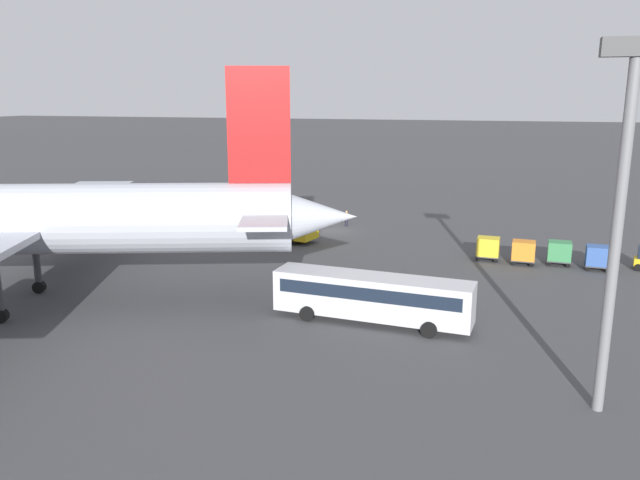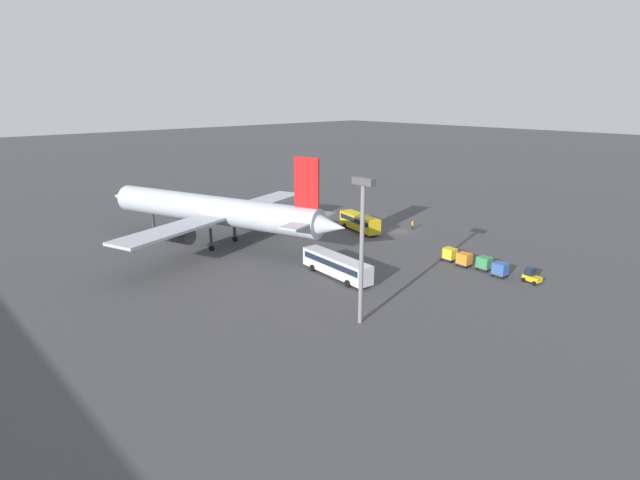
{
  "view_description": "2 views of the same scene",
  "coord_description": "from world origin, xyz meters",
  "px_view_note": "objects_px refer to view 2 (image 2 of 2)",
  "views": [
    {
      "loc": [
        -16.67,
        63.75,
        14.41
      ],
      "look_at": [
        -3.4,
        17.07,
        3.03
      ],
      "focal_mm": 35.0,
      "sensor_mm": 36.0,
      "label": 1
    },
    {
      "loc": [
        -57.22,
        73.31,
        25.13
      ],
      "look_at": [
        0.17,
        20.51,
        2.3
      ],
      "focal_mm": 28.0,
      "sensor_mm": 36.0,
      "label": 2
    }
  ],
  "objects_px": {
    "shuttle_bus_far": "(336,264)",
    "cargo_cart_green": "(484,263)",
    "airplane": "(215,211)",
    "cargo_cart_blue": "(500,269)",
    "shuttle_bus_near": "(360,221)",
    "worker_person": "(412,225)",
    "baggage_tug": "(531,276)",
    "cargo_cart_yellow": "(449,254)",
    "cargo_cart_orange": "(464,259)"
  },
  "relations": [
    {
      "from": "baggage_tug",
      "to": "shuttle_bus_near",
      "type": "bearing_deg",
      "value": 5.34
    },
    {
      "from": "shuttle_bus_near",
      "to": "cargo_cart_blue",
      "type": "bearing_deg",
      "value": -172.54
    },
    {
      "from": "cargo_cart_orange",
      "to": "cargo_cart_yellow",
      "type": "xyz_separation_m",
      "value": [
        2.97,
        -0.58,
        0.0
      ]
    },
    {
      "from": "worker_person",
      "to": "cargo_cart_blue",
      "type": "relative_size",
      "value": 0.84
    },
    {
      "from": "shuttle_bus_far",
      "to": "cargo_cart_green",
      "type": "xyz_separation_m",
      "value": [
        -12.83,
        -18.09,
        -0.68
      ]
    },
    {
      "from": "cargo_cart_green",
      "to": "cargo_cart_orange",
      "type": "relative_size",
      "value": 1.0
    },
    {
      "from": "cargo_cart_blue",
      "to": "cargo_cart_green",
      "type": "distance_m",
      "value": 3.08
    },
    {
      "from": "shuttle_bus_near",
      "to": "cargo_cart_orange",
      "type": "bearing_deg",
      "value": -173.67
    },
    {
      "from": "airplane",
      "to": "cargo_cart_green",
      "type": "distance_m",
      "value": 44.5
    },
    {
      "from": "airplane",
      "to": "cargo_cart_yellow",
      "type": "xyz_separation_m",
      "value": [
        -32.29,
        -22.15,
        -4.89
      ]
    },
    {
      "from": "shuttle_bus_near",
      "to": "cargo_cart_yellow",
      "type": "xyz_separation_m",
      "value": [
        -21.68,
        2.65,
        -0.71
      ]
    },
    {
      "from": "airplane",
      "to": "cargo_cart_orange",
      "type": "relative_size",
      "value": 23.54
    },
    {
      "from": "cargo_cart_yellow",
      "to": "airplane",
      "type": "bearing_deg",
      "value": 34.44
    },
    {
      "from": "shuttle_bus_near",
      "to": "baggage_tug",
      "type": "bearing_deg",
      "value": -169.91
    },
    {
      "from": "cargo_cart_blue",
      "to": "worker_person",
      "type": "bearing_deg",
      "value": -25.61
    },
    {
      "from": "shuttle_bus_near",
      "to": "shuttle_bus_far",
      "type": "distance_m",
      "value": 25.43
    },
    {
      "from": "shuttle_bus_near",
      "to": "cargo_cart_green",
      "type": "xyz_separation_m",
      "value": [
        -27.63,
        2.59,
        -0.71
      ]
    },
    {
      "from": "airplane",
      "to": "cargo_cart_blue",
      "type": "distance_m",
      "value": 46.7
    },
    {
      "from": "cargo_cart_green",
      "to": "shuttle_bus_far",
      "type": "bearing_deg",
      "value": 54.65
    },
    {
      "from": "airplane",
      "to": "worker_person",
      "type": "xyz_separation_m",
      "value": [
        -16.77,
        -33.12,
        -5.21
      ]
    },
    {
      "from": "shuttle_bus_far",
      "to": "cargo_cart_blue",
      "type": "height_order",
      "value": "shuttle_bus_far"
    },
    {
      "from": "shuttle_bus_near",
      "to": "cargo_cart_green",
      "type": "distance_m",
      "value": 27.76
    },
    {
      "from": "cargo_cart_blue",
      "to": "cargo_cart_yellow",
      "type": "xyz_separation_m",
      "value": [
        8.92,
        -0.75,
        0.0
      ]
    },
    {
      "from": "shuttle_bus_near",
      "to": "cargo_cart_blue",
      "type": "height_order",
      "value": "shuttle_bus_near"
    },
    {
      "from": "shuttle_bus_near",
      "to": "baggage_tug",
      "type": "xyz_separation_m",
      "value": [
        -34.66,
        2.25,
        -0.96
      ]
    },
    {
      "from": "cargo_cart_orange",
      "to": "shuttle_bus_near",
      "type": "bearing_deg",
      "value": -7.48
    },
    {
      "from": "shuttle_bus_near",
      "to": "cargo_cart_green",
      "type": "height_order",
      "value": "shuttle_bus_near"
    },
    {
      "from": "airplane",
      "to": "cargo_cart_green",
      "type": "xyz_separation_m",
      "value": [
        -38.24,
        -22.21,
        -4.89
      ]
    },
    {
      "from": "shuttle_bus_near",
      "to": "shuttle_bus_far",
      "type": "relative_size",
      "value": 0.82
    },
    {
      "from": "baggage_tug",
      "to": "worker_person",
      "type": "distance_m",
      "value": 30.4
    },
    {
      "from": "cargo_cart_blue",
      "to": "cargo_cart_yellow",
      "type": "distance_m",
      "value": 8.95
    },
    {
      "from": "airplane",
      "to": "cargo_cart_orange",
      "type": "distance_m",
      "value": 41.63
    },
    {
      "from": "shuttle_bus_far",
      "to": "airplane",
      "type": "bearing_deg",
      "value": 14.23
    },
    {
      "from": "airplane",
      "to": "cargo_cart_orange",
      "type": "xyz_separation_m",
      "value": [
        -35.27,
        -21.57,
        -4.89
      ]
    },
    {
      "from": "shuttle_bus_far",
      "to": "worker_person",
      "type": "bearing_deg",
      "value": -68.39
    },
    {
      "from": "baggage_tug",
      "to": "cargo_cart_orange",
      "type": "xyz_separation_m",
      "value": [
        10.0,
        0.99,
        0.25
      ]
    },
    {
      "from": "baggage_tug",
      "to": "cargo_cart_orange",
      "type": "distance_m",
      "value": 10.05
    },
    {
      "from": "shuttle_bus_near",
      "to": "worker_person",
      "type": "relative_size",
      "value": 6.13
    },
    {
      "from": "airplane",
      "to": "cargo_cart_yellow",
      "type": "distance_m",
      "value": 39.46
    },
    {
      "from": "cargo_cart_orange",
      "to": "cargo_cart_yellow",
      "type": "bearing_deg",
      "value": -11.03
    },
    {
      "from": "airplane",
      "to": "shuttle_bus_near",
      "type": "distance_m",
      "value": 27.3
    },
    {
      "from": "shuttle_bus_far",
      "to": "cargo_cart_orange",
      "type": "bearing_deg",
      "value": -114.46
    },
    {
      "from": "cargo_cart_green",
      "to": "cargo_cart_orange",
      "type": "xyz_separation_m",
      "value": [
        2.97,
        0.64,
        0.0
      ]
    },
    {
      "from": "airplane",
      "to": "shuttle_bus_near",
      "type": "height_order",
      "value": "airplane"
    },
    {
      "from": "shuttle_bus_near",
      "to": "worker_person",
      "type": "distance_m",
      "value": 10.39
    },
    {
      "from": "baggage_tug",
      "to": "cargo_cart_green",
      "type": "bearing_deg",
      "value": 11.82
    },
    {
      "from": "worker_person",
      "to": "cargo_cart_green",
      "type": "height_order",
      "value": "cargo_cart_green"
    },
    {
      "from": "shuttle_bus_near",
      "to": "shuttle_bus_far",
      "type": "height_order",
      "value": "shuttle_bus_near"
    },
    {
      "from": "airplane",
      "to": "cargo_cart_blue",
      "type": "height_order",
      "value": "airplane"
    },
    {
      "from": "baggage_tug",
      "to": "shuttle_bus_far",
      "type": "bearing_deg",
      "value": 51.91
    }
  ]
}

